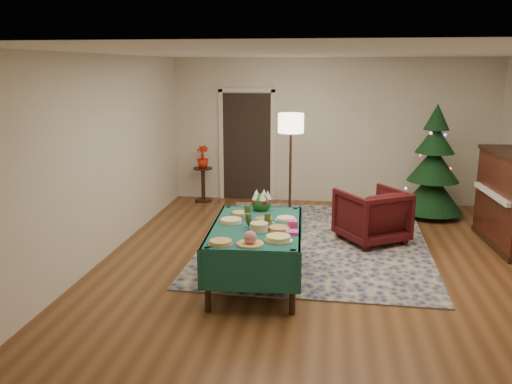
# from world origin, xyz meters

# --- Properties ---
(room_shell) EXTENTS (7.00, 7.00, 7.00)m
(room_shell) POSITION_xyz_m (0.00, 0.00, 1.35)
(room_shell) COLOR #593319
(room_shell) RESTS_ON ground
(doorway) EXTENTS (1.08, 0.04, 2.16)m
(doorway) POSITION_xyz_m (-1.60, 3.48, 1.10)
(doorway) COLOR black
(doorway) RESTS_ON ground
(rug) EXTENTS (3.30, 4.28, 0.02)m
(rug) POSITION_xyz_m (-0.18, 1.00, 0.01)
(rug) COLOR #131C49
(rug) RESTS_ON ground
(buffet_table) EXTENTS (1.17, 1.89, 0.71)m
(buffet_table) POSITION_xyz_m (-0.84, -0.66, 0.57)
(buffet_table) COLOR black
(buffet_table) RESTS_ON ground
(platter_0) EXTENTS (0.28, 0.28, 0.04)m
(platter_0) POSITION_xyz_m (-1.12, -1.38, 0.73)
(platter_0) COLOR silver
(platter_0) RESTS_ON buffet_table
(platter_1) EXTENTS (0.29, 0.29, 0.15)m
(platter_1) POSITION_xyz_m (-0.81, -1.36, 0.78)
(platter_1) COLOR silver
(platter_1) RESTS_ON buffet_table
(platter_2) EXTENTS (0.31, 0.31, 0.06)m
(platter_2) POSITION_xyz_m (-0.53, -1.19, 0.74)
(platter_2) COLOR silver
(platter_2) RESTS_ON buffet_table
(platter_3) EXTENTS (0.24, 0.24, 0.10)m
(platter_3) POSITION_xyz_m (-0.78, -0.86, 0.76)
(platter_3) COLOR silver
(platter_3) RESTS_ON buffet_table
(platter_4) EXTENTS (0.28, 0.28, 0.04)m
(platter_4) POSITION_xyz_m (-0.56, -0.80, 0.73)
(platter_4) COLOR silver
(platter_4) RESTS_ON buffet_table
(platter_5) EXTENTS (0.30, 0.30, 0.05)m
(platter_5) POSITION_xyz_m (-1.16, -0.58, 0.73)
(platter_5) COLOR silver
(platter_5) RESTS_ON buffet_table
(platter_6) EXTENTS (0.25, 0.25, 0.07)m
(platter_6) POSITION_xyz_m (-0.76, -0.56, 0.74)
(platter_6) COLOR silver
(platter_6) RESTS_ON buffet_table
(platter_7) EXTENTS (0.26, 0.26, 0.04)m
(platter_7) POSITION_xyz_m (-0.52, -0.39, 0.73)
(platter_7) COLOR silver
(platter_7) RESTS_ON buffet_table
(platter_8) EXTENTS (0.24, 0.24, 0.04)m
(platter_8) POSITION_xyz_m (-1.11, -0.22, 0.73)
(platter_8) COLOR silver
(platter_8) RESTS_ON buffet_table
(goblet_0) EXTENTS (0.08, 0.08, 0.17)m
(goblet_0) POSITION_xyz_m (-0.99, -0.38, 0.80)
(goblet_0) COLOR #2D471E
(goblet_0) RESTS_ON buffet_table
(goblet_1) EXTENTS (0.08, 0.08, 0.17)m
(goblet_1) POSITION_xyz_m (-0.70, -0.70, 0.80)
(goblet_1) COLOR #2D471E
(goblet_1) RESTS_ON buffet_table
(goblet_2) EXTENTS (0.08, 0.08, 0.17)m
(goblet_2) POSITION_xyz_m (-0.92, -0.74, 0.80)
(goblet_2) COLOR #2D471E
(goblet_2) RESTS_ON buffet_table
(napkin_stack) EXTENTS (0.15, 0.15, 0.04)m
(napkin_stack) POSITION_xyz_m (-0.40, -0.92, 0.73)
(napkin_stack) COLOR #E840A5
(napkin_stack) RESTS_ON buffet_table
(gift_box) EXTENTS (0.12, 0.12, 0.09)m
(gift_box) POSITION_xyz_m (-0.41, -0.71, 0.76)
(gift_box) COLOR #D83C8C
(gift_box) RESTS_ON buffet_table
(centerpiece) EXTENTS (0.26, 0.26, 0.29)m
(centerpiece) POSITION_xyz_m (-0.88, 0.05, 0.84)
(centerpiece) COLOR #1E4C1E
(centerpiece) RESTS_ON buffet_table
(armchair) EXTENTS (1.15, 1.13, 0.88)m
(armchair) POSITION_xyz_m (0.62, 1.10, 0.44)
(armchair) COLOR #3E0D0E
(armchair) RESTS_ON ground
(floor_lamp) EXTENTS (0.43, 0.43, 1.78)m
(floor_lamp) POSITION_xyz_m (-0.67, 2.33, 1.51)
(floor_lamp) COLOR #A57F3F
(floor_lamp) RESTS_ON ground
(side_table) EXTENTS (0.37, 0.37, 0.65)m
(side_table) POSITION_xyz_m (-2.41, 3.19, 0.32)
(side_table) COLOR black
(side_table) RESTS_ON ground
(potted_plant) EXTENTS (0.23, 0.42, 0.23)m
(potted_plant) POSITION_xyz_m (-2.41, 3.19, 0.77)
(potted_plant) COLOR red
(potted_plant) RESTS_ON side_table
(christmas_tree) EXTENTS (1.25, 1.25, 1.94)m
(christmas_tree) POSITION_xyz_m (1.74, 2.67, 0.87)
(christmas_tree) COLOR black
(christmas_tree) RESTS_ON ground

